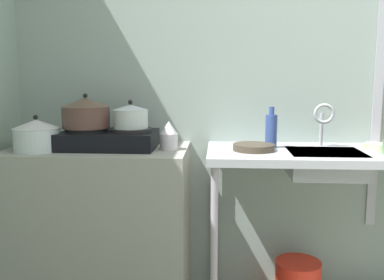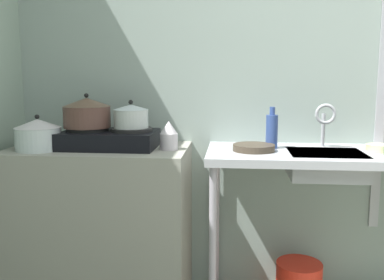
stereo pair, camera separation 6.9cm
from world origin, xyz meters
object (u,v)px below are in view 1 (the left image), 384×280
faucet (323,118)px  sink_basin (325,164)px  percolator (169,136)px  pot_on_right_burner (131,116)px  frying_pan (254,147)px  bottle_by_sink (271,130)px  stove (109,139)px  pot_beside_stove (36,135)px  pot_on_left_burner (86,113)px  small_bowl_on_drainboard (377,147)px

faucet → sink_basin: bearing=-96.4°
percolator → sink_basin: size_ratio=0.40×
pot_on_right_burner → faucet: size_ratio=0.78×
frying_pan → bottle_by_sink: bottle_by_sink is taller
stove → frying_pan: bearing=-1.6°
pot_beside_stove → pot_on_left_burner: bearing=23.8°
percolator → stove: bearing=175.2°
stove → pot_beside_stove: 0.36m
stove → bottle_by_sink: bottle_by_sink is taller
pot_beside_stove → sink_basin: bearing=2.7°
percolator → small_bowl_on_drainboard: bearing=2.4°
stove → sink_basin: stove is taller
pot_beside_stove → faucet: (1.48, 0.22, 0.08)m
faucet → pot_beside_stove: bearing=-171.5°
pot_on_left_burner → percolator: bearing=-3.5°
pot_on_right_burner → pot_beside_stove: 0.48m
pot_on_left_burner → frying_pan: (0.87, -0.02, -0.17)m
frying_pan → small_bowl_on_drainboard: (0.63, 0.04, 0.00)m
pot_on_left_burner → pot_beside_stove: (-0.23, -0.10, -0.11)m
pot_on_right_burner → frying_pan: pot_on_right_burner is taller
pot_on_right_burner → pot_on_left_burner: bearing=180.0°
percolator → faucet: faucet is taller
pot_beside_stove → faucet: faucet is taller
stove → bottle_by_sink: bearing=4.5°
small_bowl_on_drainboard → sink_basin: bearing=-169.5°
bottle_by_sink → pot_on_left_burner: bearing=-176.0°
pot_on_left_burner → small_bowl_on_drainboard: bearing=0.7°
pot_on_right_burner → small_bowl_on_drainboard: bearing=0.8°
stove → faucet: size_ratio=2.10×
pot_on_left_burner → small_bowl_on_drainboard: (1.50, 0.02, -0.17)m
stove → sink_basin: 1.12m
sink_basin → bottle_by_sink: (-0.26, 0.10, 0.15)m
pot_on_left_burner → percolator: size_ratio=1.69×
stove → faucet: bearing=6.0°
bottle_by_sink → pot_beside_stove: bearing=-172.0°
pot_beside_stove → bottle_by_sink: bearing=8.0°
bottle_by_sink → percolator: bearing=-170.0°
small_bowl_on_drainboard → frying_pan: bearing=-176.4°
pot_on_right_burner → pot_beside_stove: pot_on_right_burner is taller
faucet → frying_pan: faucet is taller
pot_on_left_burner → faucet: pot_on_left_burner is taller
frying_pan → faucet: bearing=20.6°
pot_beside_stove → bottle_by_sink: (1.20, 0.17, 0.01)m
stove → percolator: size_ratio=3.31×
stove → pot_on_right_burner: bearing=0.0°
pot_on_left_burner → frying_pan: pot_on_left_burner is taller
pot_on_left_burner → pot_on_right_burner: size_ratio=1.38×
frying_pan → stove: bearing=178.4°
sink_basin → faucet: 0.27m
percolator → faucet: size_ratio=0.64×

